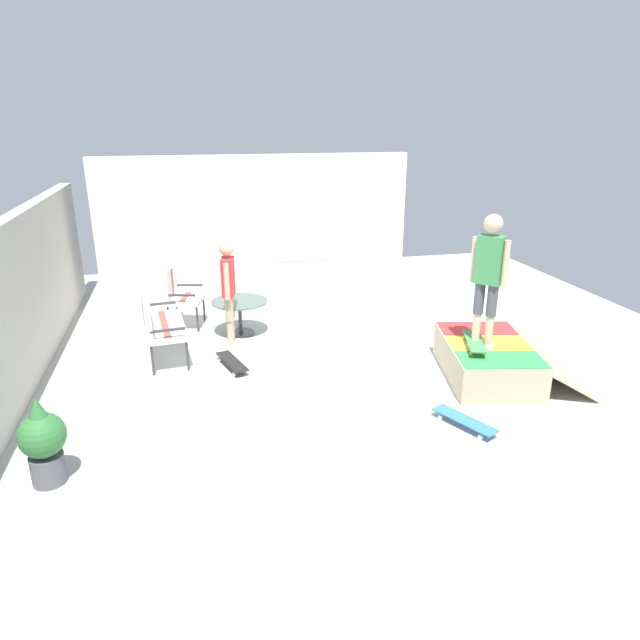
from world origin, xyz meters
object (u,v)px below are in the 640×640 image
skateboard_on_ramp (474,341)px  potted_plant (43,440)px  skate_ramp (489,360)px  person_skater (488,272)px  skateboard_spare (465,420)px  patio_bench (156,319)px  patio_table (240,311)px  skateboard_by_bench (232,362)px  patio_chair_near_house (178,292)px  person_watching (229,287)px

skateboard_on_ramp → potted_plant: (-1.08, 5.03, -0.12)m
skate_ramp → person_skater: 1.30m
skateboard_spare → potted_plant: bearing=90.3°
patio_bench → patio_table: patio_bench is taller
skateboard_by_bench → patio_bench: bearing=59.8°
patio_table → patio_bench: bearing=119.0°
skate_ramp → skateboard_on_ramp: 0.46m
patio_bench → patio_chair_near_house: 1.34m
potted_plant → person_watching: bearing=-32.9°
skateboard_on_ramp → potted_plant: bearing=102.2°
skateboard_by_bench → potted_plant: bearing=139.4°
patio_bench → person_skater: person_skater is taller
patio_table → potted_plant: potted_plant is taller
patio_bench → person_watching: bearing=-76.3°
patio_table → skateboard_on_ramp: (-2.48, -2.82, 0.18)m
patio_bench → potted_plant: bearing=161.8°
skate_ramp → patio_bench: 4.72m
patio_table → potted_plant: bearing=148.2°
patio_bench → person_watching: size_ratio=0.80×
patio_table → skateboard_on_ramp: 3.76m
patio_table → skateboard_by_bench: (-1.29, 0.25, -0.32)m
person_watching → skateboard_spare: bearing=-142.5°
patio_chair_near_house → skateboard_spare: patio_chair_near_house is taller
skateboard_spare → skateboard_on_ramp: 1.33m
potted_plant → patio_chair_near_house: bearing=-16.8°
skate_ramp → skateboard_by_bench: skate_ramp is taller
patio_chair_near_house → skateboard_by_bench: bearing=-159.8°
person_skater → skateboard_spare: (-1.03, 0.71, -1.44)m
skateboard_spare → potted_plant: potted_plant is taller
patio_bench → skateboard_spare: patio_bench is taller
person_skater → skateboard_by_bench: 3.68m
patio_bench → skateboard_on_ramp: bearing=-113.6°
skate_ramp → person_watching: size_ratio=1.25×
patio_chair_near_house → person_watching: (-1.04, -0.77, 0.33)m
skateboard_by_bench → potted_plant: 3.02m
skate_ramp → potted_plant: (-1.18, 5.33, 0.22)m
patio_chair_near_house → patio_table: 1.15m
patio_bench → person_skater: (-1.81, -4.17, 0.91)m
patio_bench → skateboard_on_ramp: size_ratio=1.59×
skateboard_by_bench → skateboard_spare: same height
skateboard_by_bench → person_skater: bearing=-111.2°
patio_bench → skateboard_spare: size_ratio=1.61×
patio_bench → potted_plant: (-2.86, 0.94, -0.15)m
skateboard_spare → patio_bench: bearing=50.6°
patio_table → person_skater: (-2.51, -2.90, 1.12)m
patio_bench → skateboard_on_ramp: patio_bench is taller
patio_table → person_watching: person_watching is taller
patio_bench → patio_chair_near_house: (1.30, -0.31, -0.00)m
skate_ramp → skateboard_by_bench: 3.56m
patio_chair_near_house → skateboard_on_ramp: 4.87m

